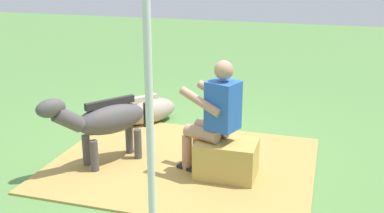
{
  "coord_description": "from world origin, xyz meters",
  "views": [
    {
      "loc": [
        -1.74,
        4.93,
        2.33
      ],
      "look_at": [
        -0.18,
        -0.28,
        0.55
      ],
      "focal_mm": 43.67,
      "sensor_mm": 36.0,
      "label": 1
    }
  ],
  "objects_px": {
    "hay_bale": "(226,160)",
    "person_seated": "(214,114)",
    "pony_standing": "(104,120)",
    "pony_lying": "(143,112)",
    "tent_pole_left": "(150,122)"
  },
  "relations": [
    {
      "from": "hay_bale",
      "to": "person_seated",
      "type": "height_order",
      "value": "person_seated"
    },
    {
      "from": "person_seated",
      "to": "pony_standing",
      "type": "relative_size",
      "value": 1.13
    },
    {
      "from": "person_seated",
      "to": "tent_pole_left",
      "type": "distance_m",
      "value": 1.59
    },
    {
      "from": "pony_standing",
      "to": "pony_lying",
      "type": "relative_size",
      "value": 0.93
    },
    {
      "from": "pony_standing",
      "to": "tent_pole_left",
      "type": "relative_size",
      "value": 0.51
    },
    {
      "from": "pony_standing",
      "to": "tent_pole_left",
      "type": "xyz_separation_m",
      "value": [
        -1.13,
        1.41,
        0.59
      ]
    },
    {
      "from": "person_seated",
      "to": "pony_standing",
      "type": "height_order",
      "value": "person_seated"
    },
    {
      "from": "tent_pole_left",
      "to": "person_seated",
      "type": "bearing_deg",
      "value": -94.46
    },
    {
      "from": "hay_bale",
      "to": "pony_standing",
      "type": "distance_m",
      "value": 1.44
    },
    {
      "from": "pony_lying",
      "to": "tent_pole_left",
      "type": "height_order",
      "value": "tent_pole_left"
    },
    {
      "from": "hay_bale",
      "to": "person_seated",
      "type": "bearing_deg",
      "value": -13.46
    },
    {
      "from": "pony_standing",
      "to": "tent_pole_left",
      "type": "height_order",
      "value": "tent_pole_left"
    },
    {
      "from": "hay_bale",
      "to": "tent_pole_left",
      "type": "xyz_separation_m",
      "value": [
        0.27,
        1.49,
        0.93
      ]
    },
    {
      "from": "person_seated",
      "to": "hay_bale",
      "type": "bearing_deg",
      "value": 166.54
    },
    {
      "from": "pony_lying",
      "to": "pony_standing",
      "type": "bearing_deg",
      "value": 94.73
    }
  ]
}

